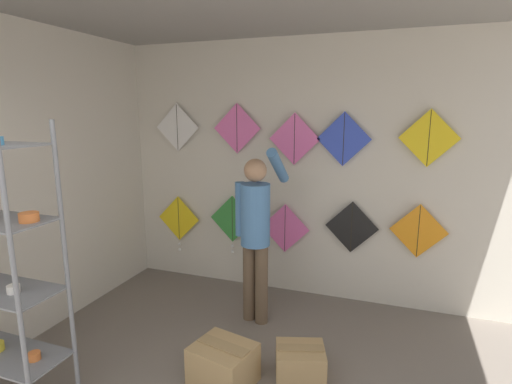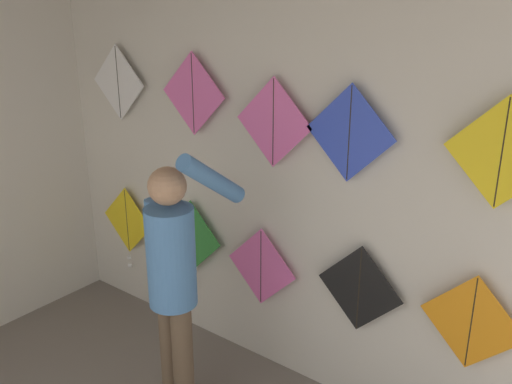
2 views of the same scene
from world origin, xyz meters
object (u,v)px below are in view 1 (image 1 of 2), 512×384
at_px(shopkeeper, 256,226).
at_px(kite_9, 429,138).
at_px(kite_8, 344,139).
at_px(kite_5, 177,127).
at_px(cardboard_box, 223,364).
at_px(kite_2, 285,228).
at_px(kite_0, 179,220).
at_px(kite_4, 418,231).
at_px(cardboard_box_spare, 300,363).
at_px(kite_7, 294,139).
at_px(kite_3, 352,227).
at_px(kite_6, 237,128).
at_px(kite_1, 232,221).

distance_m(shopkeeper, kite_9, 1.84).
bearing_deg(kite_8, kite_5, 180.00).
bearing_deg(cardboard_box, kite_2, 89.74).
bearing_deg(kite_0, cardboard_box, -51.22).
xyz_separation_m(shopkeeper, cardboard_box, (0.09, -0.97, -0.81)).
bearing_deg(kite_4, cardboard_box_spare, -120.69).
xyz_separation_m(cardboard_box_spare, kite_7, (-0.44, 1.43, 1.62)).
xyz_separation_m(cardboard_box_spare, kite_8, (0.07, 1.43, 1.63)).
bearing_deg(kite_5, kite_2, 0.00).
xyz_separation_m(kite_0, kite_2, (1.35, 0.00, 0.04)).
height_order(cardboard_box, kite_3, kite_3).
distance_m(kite_2, kite_9, 1.74).
xyz_separation_m(shopkeeper, kite_3, (0.82, 0.71, -0.13)).
xyz_separation_m(kite_5, kite_9, (2.72, 0.00, -0.06)).
height_order(cardboard_box, cardboard_box_spare, cardboard_box).
distance_m(kite_4, kite_8, 1.18).
height_order(kite_2, kite_5, kite_5).
bearing_deg(cardboard_box_spare, kite_2, 110.40).
relative_size(cardboard_box_spare, kite_6, 0.81).
distance_m(kite_3, kite_5, 2.28).
relative_size(kite_6, kite_8, 1.00).
bearing_deg(kite_4, shopkeeper, -154.35).
relative_size(shopkeeper, kite_3, 3.10).
relative_size(shopkeeper, kite_1, 2.48).
height_order(kite_1, kite_8, kite_8).
bearing_deg(kite_7, kite_0, -179.97).
bearing_deg(kite_8, kite_2, 180.00).
xyz_separation_m(cardboard_box, kite_0, (-1.35, 1.67, 0.56)).
bearing_deg(kite_3, kite_5, 180.00).
height_order(cardboard_box, kite_1, kite_1).
distance_m(kite_3, kite_6, 1.64).
bearing_deg(kite_7, kite_6, 180.00).
bearing_deg(kite_6, kite_1, -179.43).
relative_size(kite_3, kite_9, 1.00).
distance_m(kite_3, kite_9, 1.16).
bearing_deg(kite_7, kite_3, 0.00).
bearing_deg(kite_1, kite_4, 0.02).
xyz_separation_m(shopkeeper, kite_9, (1.49, 0.71, 0.82)).
xyz_separation_m(kite_1, kite_3, (1.36, 0.00, 0.06)).
bearing_deg(kite_1, kite_0, 180.00).
height_order(cardboard_box_spare, kite_3, kite_3).
height_order(cardboard_box, kite_2, kite_2).
distance_m(kite_2, kite_8, 1.17).
bearing_deg(kite_6, kite_7, 0.00).
xyz_separation_m(kite_6, kite_7, (0.66, 0.00, -0.10)).
bearing_deg(shopkeeper, cardboard_box, -73.05).
xyz_separation_m(kite_4, kite_7, (-1.29, 0.00, 0.88)).
bearing_deg(cardboard_box, kite_1, 110.59).
bearing_deg(kite_4, kite_9, 0.00).
height_order(shopkeeper, kite_6, kite_6).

